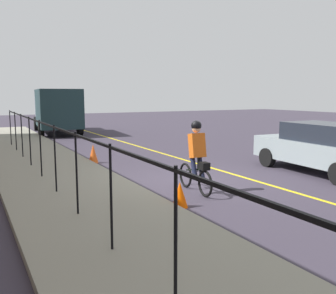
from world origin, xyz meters
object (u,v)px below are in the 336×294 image
at_px(patrol_sedan, 322,147).
at_px(traffic_cone_far, 93,154).
at_px(traffic_cone_near, 180,195).
at_px(cyclist_lead, 197,157).
at_px(box_truck_background, 57,109).

relative_size(patrol_sedan, traffic_cone_far, 6.60).
relative_size(traffic_cone_near, traffic_cone_far, 0.83).
xyz_separation_m(traffic_cone_near, traffic_cone_far, (6.13, 0.04, 0.06)).
bearing_deg(cyclist_lead, patrol_sedan, -83.73).
distance_m(cyclist_lead, traffic_cone_near, 1.46).
xyz_separation_m(box_truck_background, traffic_cone_near, (-17.55, 1.16, -1.27)).
distance_m(cyclist_lead, patrol_sedan, 4.78).
xyz_separation_m(patrol_sedan, traffic_cone_far, (5.10, 5.81, -0.48)).
xyz_separation_m(cyclist_lead, traffic_cone_far, (5.25, 1.03, -0.57)).
bearing_deg(patrol_sedan, cyclist_lead, 95.48).
distance_m(patrol_sedan, box_truck_background, 17.17).
height_order(cyclist_lead, traffic_cone_far, cyclist_lead).
bearing_deg(traffic_cone_far, traffic_cone_near, -179.64).
bearing_deg(cyclist_lead, traffic_cone_far, 15.58).
relative_size(patrol_sedan, box_truck_background, 0.65).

